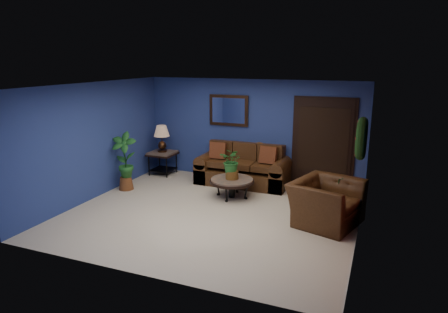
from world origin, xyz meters
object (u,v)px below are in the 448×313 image
at_px(side_chair, 258,161).
at_px(armchair, 326,202).
at_px(coffee_table, 232,181).
at_px(end_table, 163,157).
at_px(table_lamp, 162,135).
at_px(sofa, 244,170).

distance_m(side_chair, armchair, 2.58).
xyz_separation_m(coffee_table, armchair, (2.11, -0.69, 0.04)).
relative_size(coffee_table, side_chair, 0.96).
bearing_deg(end_table, coffee_table, -23.50).
height_order(side_chair, armchair, side_chair).
xyz_separation_m(coffee_table, table_lamp, (-2.34, 1.02, 0.68)).
height_order(end_table, armchair, armchair).
height_order(sofa, armchair, sofa).
height_order(sofa, side_chair, side_chair).
relative_size(sofa, side_chair, 2.14).
bearing_deg(side_chair, sofa, -178.97).
xyz_separation_m(side_chair, armchair, (1.85, -1.78, -0.17)).
bearing_deg(end_table, armchair, -20.98).
distance_m(sofa, table_lamp, 2.35).
bearing_deg(coffee_table, armchair, -18.09).
xyz_separation_m(sofa, armchair, (2.21, -1.74, 0.08)).
bearing_deg(side_chair, end_table, 175.83).
relative_size(end_table, side_chair, 0.65).
relative_size(coffee_table, table_lamp, 1.46).
relative_size(coffee_table, armchair, 0.79).
xyz_separation_m(table_lamp, armchair, (4.45, -1.71, -0.63)).
bearing_deg(sofa, end_table, -179.16).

